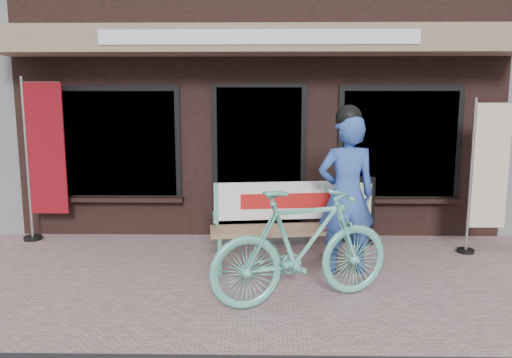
{
  "coord_description": "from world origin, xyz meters",
  "views": [
    {
      "loc": [
        0.08,
        -5.14,
        2.0
      ],
      "look_at": [
        -0.02,
        0.7,
        1.05
      ],
      "focal_mm": 35.0,
      "sensor_mm": 36.0,
      "label": 1
    }
  ],
  "objects_px": {
    "nobori_red": "(43,158)",
    "menu_stand": "(357,209)",
    "person": "(347,192)",
    "bicycle": "(303,246)",
    "nobori_cream": "(487,174)",
    "bench": "(287,218)"
  },
  "relations": [
    {
      "from": "nobori_red",
      "to": "menu_stand",
      "type": "relative_size",
      "value": 2.43
    },
    {
      "from": "person",
      "to": "menu_stand",
      "type": "height_order",
      "value": "person"
    },
    {
      "from": "person",
      "to": "bicycle",
      "type": "relative_size",
      "value": 1.02
    },
    {
      "from": "bicycle",
      "to": "nobori_red",
      "type": "height_order",
      "value": "nobori_red"
    },
    {
      "from": "bicycle",
      "to": "menu_stand",
      "type": "relative_size",
      "value": 2.01
    },
    {
      "from": "person",
      "to": "nobori_cream",
      "type": "relative_size",
      "value": 0.96
    },
    {
      "from": "menu_stand",
      "to": "person",
      "type": "bearing_deg",
      "value": -86.35
    },
    {
      "from": "nobori_cream",
      "to": "nobori_red",
      "type": "bearing_deg",
      "value": 173.7
    },
    {
      "from": "bench",
      "to": "menu_stand",
      "type": "distance_m",
      "value": 1.37
    },
    {
      "from": "bench",
      "to": "menu_stand",
      "type": "relative_size",
      "value": 1.99
    },
    {
      "from": "bench",
      "to": "nobori_cream",
      "type": "bearing_deg",
      "value": 4.5
    },
    {
      "from": "person",
      "to": "menu_stand",
      "type": "bearing_deg",
      "value": 66.77
    },
    {
      "from": "bicycle",
      "to": "nobori_cream",
      "type": "relative_size",
      "value": 0.94
    },
    {
      "from": "nobori_cream",
      "to": "menu_stand",
      "type": "distance_m",
      "value": 1.71
    },
    {
      "from": "bench",
      "to": "nobori_cream",
      "type": "height_order",
      "value": "nobori_cream"
    },
    {
      "from": "bench",
      "to": "nobori_cream",
      "type": "relative_size",
      "value": 0.94
    },
    {
      "from": "nobori_red",
      "to": "nobori_cream",
      "type": "bearing_deg",
      "value": -4.13
    },
    {
      "from": "person",
      "to": "nobori_red",
      "type": "height_order",
      "value": "nobori_red"
    },
    {
      "from": "nobori_red",
      "to": "nobori_cream",
      "type": "relative_size",
      "value": 1.14
    },
    {
      "from": "nobori_red",
      "to": "nobori_cream",
      "type": "distance_m",
      "value": 5.94
    },
    {
      "from": "bench",
      "to": "nobori_red",
      "type": "xyz_separation_m",
      "value": [
        -3.35,
        1.01,
        0.6
      ]
    },
    {
      "from": "menu_stand",
      "to": "nobori_red",
      "type": "bearing_deg",
      "value": -161.14
    }
  ]
}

